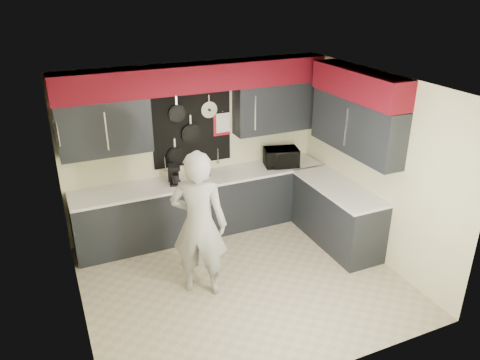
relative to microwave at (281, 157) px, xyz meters
name	(u,v)px	position (x,y,z in m)	size (l,w,h in m)	color
ground	(242,281)	(-1.30, -1.38, -1.06)	(4.00, 4.00, 0.00)	#B4A78C
back_wall_assembly	(198,104)	(-1.29, 0.22, 0.94)	(4.00, 0.36, 2.60)	#F7F4BF
right_wall_assembly	(359,118)	(0.56, -1.12, 0.88)	(0.36, 3.50, 2.60)	#F7F4BF
left_wall_assembly	(70,222)	(-3.29, -1.37, 0.27)	(0.05, 3.50, 2.60)	#F7F4BF
base_cabinets	(241,207)	(-0.81, -0.25, -0.61)	(3.95, 2.20, 0.92)	black
microwave	(281,157)	(0.00, 0.00, 0.00)	(0.52, 0.36, 0.29)	black
knife_block	(206,170)	(-1.24, 0.09, -0.04)	(0.10, 0.10, 0.21)	#331F10
utensil_crock	(195,174)	(-1.41, 0.07, -0.07)	(0.12, 0.12, 0.16)	white
coffee_maker	(174,174)	(-1.75, 0.02, 0.01)	(0.21, 0.24, 0.29)	black
person	(199,224)	(-1.85, -1.33, -0.11)	(0.70, 0.46, 1.90)	#AAAAA7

